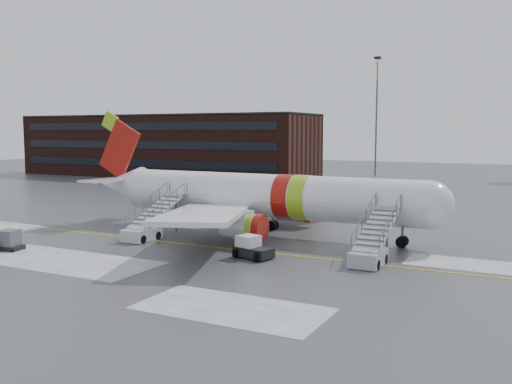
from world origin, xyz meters
The scene contains 8 objects.
ground centered at (0.00, 0.00, 0.00)m, with size 260.00×260.00×0.00m, color #494C4F.
airliner centered at (1.26, 5.81, 3.42)m, with size 35.03×32.97×11.18m.
airstair_fwd centered at (13.57, -0.72, 1.06)m, with size 2.05×7.70×3.48m.
airstair_aft centered at (-5.87, -0.72, 1.06)m, with size 2.05×7.70×3.48m.
pushback_tug centered at (5.36, -2.99, 0.71)m, with size 3.08×2.58×1.61m.
uld_container centered at (-12.53, -9.23, 0.74)m, with size 2.16×1.75×1.57m.
terminal_building centered at (-45.00, 54.98, 6.20)m, with size 62.00×16.11×12.30m.
light_mast_far_n centered at (-8.00, 78.00, 13.84)m, with size 1.20×1.20×24.25m.
Camera 1 is at (24.26, -38.95, 9.19)m, focal length 40.00 mm.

